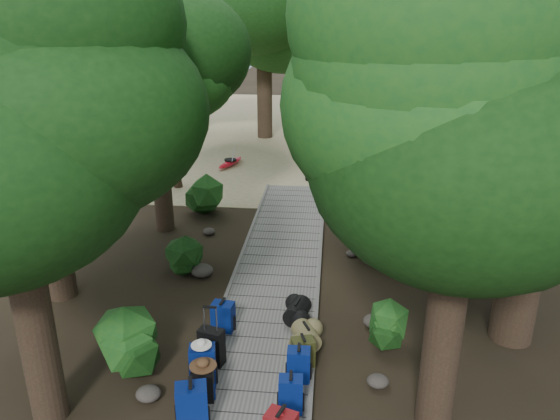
# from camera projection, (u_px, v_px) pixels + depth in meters

# --- Properties ---
(ground) EXTENTS (120.00, 120.00, 0.00)m
(ground) POSITION_uv_depth(u_px,v_px,m) (274.00, 290.00, 12.00)
(ground) COLOR #2E2417
(ground) RESTS_ON ground
(sand_beach) EXTENTS (40.00, 22.00, 0.02)m
(sand_beach) POSITION_uv_depth(u_px,v_px,m) (309.00, 131.00, 26.88)
(sand_beach) COLOR tan
(sand_beach) RESTS_ON ground
(boardwalk) EXTENTS (2.00, 12.00, 0.12)m
(boardwalk) POSITION_uv_depth(u_px,v_px,m) (279.00, 267.00, 12.90)
(boardwalk) COLOR slate
(boardwalk) RESTS_ON ground
(backpack_left_a) EXTENTS (0.51, 0.42, 0.84)m
(backpack_left_a) POSITION_uv_depth(u_px,v_px,m) (192.00, 406.00, 7.78)
(backpack_left_a) COLOR navy
(backpack_left_a) RESTS_ON boardwalk
(backpack_left_b) EXTENTS (0.37, 0.28, 0.62)m
(backpack_left_b) POSITION_uv_depth(u_px,v_px,m) (203.00, 382.00, 8.42)
(backpack_left_b) COLOR black
(backpack_left_b) RESTS_ON boardwalk
(backpack_left_c) EXTENTS (0.46, 0.36, 0.76)m
(backpack_left_c) POSITION_uv_depth(u_px,v_px,m) (203.00, 363.00, 8.76)
(backpack_left_c) COLOR navy
(backpack_left_c) RESTS_ON boardwalk
(backpack_left_d) EXTENTS (0.44, 0.35, 0.62)m
(backpack_left_d) POSITION_uv_depth(u_px,v_px,m) (223.00, 315.00, 10.24)
(backpack_left_d) COLOR navy
(backpack_left_d) RESTS_ON boardwalk
(backpack_right_b) EXTENTS (0.37, 0.27, 0.65)m
(backpack_right_b) POSITION_uv_depth(u_px,v_px,m) (291.00, 393.00, 8.18)
(backpack_right_b) COLOR navy
(backpack_right_b) RESTS_ON boardwalk
(backpack_right_c) EXTENTS (0.38, 0.27, 0.64)m
(backpack_right_c) POSITION_uv_depth(u_px,v_px,m) (299.00, 363.00, 8.86)
(backpack_right_c) COLOR navy
(backpack_right_c) RESTS_ON boardwalk
(backpack_right_d) EXTENTS (0.44, 0.37, 0.57)m
(backpack_right_d) POSITION_uv_depth(u_px,v_px,m) (303.00, 351.00, 9.22)
(backpack_right_d) COLOR #363515
(backpack_right_d) RESTS_ON boardwalk
(duffel_right_khaki) EXTENTS (0.58, 0.68, 0.38)m
(duffel_right_khaki) POSITION_uv_depth(u_px,v_px,m) (306.00, 336.00, 9.81)
(duffel_right_khaki) COLOR olive
(duffel_right_khaki) RESTS_ON boardwalk
(duffel_right_black) EXTENTS (0.53, 0.70, 0.39)m
(duffel_right_black) POSITION_uv_depth(u_px,v_px,m) (297.00, 311.00, 10.59)
(duffel_right_black) COLOR black
(duffel_right_black) RESTS_ON boardwalk
(suitcase_on_boardwalk) EXTENTS (0.47, 0.34, 0.66)m
(suitcase_on_boardwalk) POSITION_uv_depth(u_px,v_px,m) (212.00, 346.00, 9.28)
(suitcase_on_boardwalk) COLOR black
(suitcase_on_boardwalk) RESTS_ON boardwalk
(lone_suitcase_on_sand) EXTENTS (0.50, 0.34, 0.73)m
(lone_suitcase_on_sand) POSITION_uv_depth(u_px,v_px,m) (312.00, 170.00, 19.31)
(lone_suitcase_on_sand) COLOR black
(lone_suitcase_on_sand) RESTS_ON sand_beach
(hat_brown) EXTENTS (0.42, 0.42, 0.13)m
(hat_brown) POSITION_uv_depth(u_px,v_px,m) (203.00, 362.00, 8.29)
(hat_brown) COLOR #51351E
(hat_brown) RESTS_ON backpack_left_b
(hat_white) EXTENTS (0.33, 0.33, 0.11)m
(hat_white) POSITION_uv_depth(u_px,v_px,m) (201.00, 342.00, 8.55)
(hat_white) COLOR silver
(hat_white) RESTS_ON backpack_left_c
(kayak) EXTENTS (1.77, 3.51, 0.34)m
(kayak) POSITION_uv_depth(u_px,v_px,m) (230.00, 161.00, 21.06)
(kayak) COLOR red
(kayak) RESTS_ON sand_beach
(sun_lounger) EXTENTS (0.88, 2.00, 0.62)m
(sun_lounger) POSITION_uv_depth(u_px,v_px,m) (394.00, 163.00, 20.36)
(sun_lounger) COLOR silver
(sun_lounger) RESTS_ON sand_beach
(tree_right_a) EXTENTS (4.60, 4.60, 7.66)m
(tree_right_a) POSITION_uv_depth(u_px,v_px,m) (462.00, 179.00, 6.90)
(tree_right_a) COLOR black
(tree_right_a) RESTS_ON ground
(tree_right_c) EXTENTS (4.75, 4.75, 8.22)m
(tree_right_c) POSITION_uv_depth(u_px,v_px,m) (423.00, 88.00, 12.40)
(tree_right_c) COLOR black
(tree_right_c) RESTS_ON ground
(tree_right_d) EXTENTS (5.52, 5.52, 10.12)m
(tree_right_d) POSITION_uv_depth(u_px,v_px,m) (533.00, 42.00, 12.81)
(tree_right_d) COLOR black
(tree_right_d) RESTS_ON ground
(tree_right_e) EXTENTS (4.84, 4.84, 8.71)m
(tree_right_e) POSITION_uv_depth(u_px,v_px,m) (444.00, 60.00, 15.94)
(tree_right_e) COLOR black
(tree_right_e) RESTS_ON ground
(tree_right_f) EXTENTS (5.31, 5.31, 9.47)m
(tree_right_f) POSITION_uv_depth(u_px,v_px,m) (489.00, 39.00, 19.09)
(tree_right_f) COLOR black
(tree_right_f) RESTS_ON ground
(tree_left_a) EXTENTS (4.50, 4.50, 7.51)m
(tree_left_a) POSITION_uv_depth(u_px,v_px,m) (9.00, 182.00, 7.03)
(tree_left_a) COLOR black
(tree_left_a) RESTS_ON ground
(tree_left_b) EXTENTS (5.14, 5.14, 9.25)m
(tree_left_b) POSITION_uv_depth(u_px,v_px,m) (27.00, 77.00, 10.18)
(tree_left_b) COLOR black
(tree_left_b) RESTS_ON ground
(tree_left_c) EXTENTS (4.12, 4.12, 7.16)m
(tree_left_c) POSITION_uv_depth(u_px,v_px,m) (155.00, 100.00, 14.02)
(tree_left_c) COLOR black
(tree_left_c) RESTS_ON ground
(tree_back_a) EXTENTS (5.75, 5.75, 9.95)m
(tree_back_a) POSITION_uv_depth(u_px,v_px,m) (264.00, 26.00, 23.92)
(tree_back_a) COLOR black
(tree_back_a) RESTS_ON ground
(tree_back_b) EXTENTS (5.94, 5.94, 10.61)m
(tree_back_b) POSITION_uv_depth(u_px,v_px,m) (350.00, 18.00, 24.29)
(tree_back_b) COLOR black
(tree_back_b) RESTS_ON ground
(tree_back_c) EXTENTS (4.37, 4.37, 7.87)m
(tree_back_c) POSITION_uv_depth(u_px,v_px,m) (415.00, 49.00, 25.20)
(tree_back_c) COLOR black
(tree_back_c) RESTS_ON ground
(tree_back_d) EXTENTS (4.78, 4.78, 7.96)m
(tree_back_d) POSITION_uv_depth(u_px,v_px,m) (185.00, 49.00, 24.67)
(tree_back_d) COLOR black
(tree_back_d) RESTS_ON ground
(palm_right_a) EXTENTS (4.13, 4.13, 7.04)m
(palm_right_a) POSITION_uv_depth(u_px,v_px,m) (410.00, 90.00, 15.97)
(palm_right_a) COLOR #144413
(palm_right_a) RESTS_ON ground
(palm_right_b) EXTENTS (4.06, 4.06, 7.84)m
(palm_right_b) POSITION_uv_depth(u_px,v_px,m) (439.00, 59.00, 20.66)
(palm_right_b) COLOR #144413
(palm_right_b) RESTS_ON ground
(palm_right_c) EXTENTS (4.32, 4.32, 6.88)m
(palm_right_c) POSITION_uv_depth(u_px,v_px,m) (364.00, 67.00, 22.70)
(palm_right_c) COLOR #144413
(palm_right_c) RESTS_ON ground
(palm_left_a) EXTENTS (4.26, 4.26, 6.78)m
(palm_left_a) POSITION_uv_depth(u_px,v_px,m) (164.00, 87.00, 17.47)
(palm_left_a) COLOR #144413
(palm_left_a) RESTS_ON ground
(rock_left_a) EXTENTS (0.40, 0.36, 0.22)m
(rock_left_a) POSITION_uv_depth(u_px,v_px,m) (148.00, 394.00, 8.66)
(rock_left_a) COLOR #4C473F
(rock_left_a) RESTS_ON ground
(rock_left_b) EXTENTS (0.38, 0.34, 0.21)m
(rock_left_b) POSITION_uv_depth(u_px,v_px,m) (137.00, 325.00, 10.53)
(rock_left_b) COLOR #4C473F
(rock_left_b) RESTS_ON ground
(rock_left_c) EXTENTS (0.53, 0.47, 0.29)m
(rock_left_c) POSITION_uv_depth(u_px,v_px,m) (202.00, 270.00, 12.58)
(rock_left_c) COLOR #4C473F
(rock_left_c) RESTS_ON ground
(rock_left_d) EXTENTS (0.34, 0.30, 0.18)m
(rock_left_d) POSITION_uv_depth(u_px,v_px,m) (209.00, 231.00, 14.86)
(rock_left_d) COLOR #4C473F
(rock_left_d) RESTS_ON ground
(rock_right_a) EXTENTS (0.37, 0.33, 0.20)m
(rock_right_a) POSITION_uv_depth(u_px,v_px,m) (378.00, 381.00, 8.96)
(rock_right_a) COLOR #4C473F
(rock_right_a) RESTS_ON ground
(rock_right_b) EXTENTS (0.46, 0.42, 0.25)m
(rock_right_b) POSITION_uv_depth(u_px,v_px,m) (375.00, 321.00, 10.60)
(rock_right_b) COLOR #4C473F
(rock_right_b) RESTS_ON ground
(rock_right_c) EXTENTS (0.28, 0.25, 0.15)m
(rock_right_c) POSITION_uv_depth(u_px,v_px,m) (351.00, 254.00, 13.58)
(rock_right_c) COLOR #4C473F
(rock_right_c) RESTS_ON ground
(shrub_left_a) EXTENTS (1.22, 1.22, 1.09)m
(shrub_left_a) POSITION_uv_depth(u_px,v_px,m) (126.00, 345.00, 9.14)
(shrub_left_a) COLOR #18501B
(shrub_left_a) RESTS_ON ground
(shrub_left_b) EXTENTS (0.93, 0.93, 0.83)m
(shrub_left_b) POSITION_uv_depth(u_px,v_px,m) (183.00, 255.00, 12.69)
(shrub_left_b) COLOR #18501B
(shrub_left_b) RESTS_ON ground
(shrub_left_c) EXTENTS (1.33, 1.33, 1.20)m
(shrub_left_c) POSITION_uv_depth(u_px,v_px,m) (205.00, 194.00, 16.23)
(shrub_left_c) COLOR #18501B
(shrub_left_c) RESTS_ON ground
(shrub_right_a) EXTENTS (0.91, 0.91, 0.82)m
(shrub_right_a) POSITION_uv_depth(u_px,v_px,m) (383.00, 331.00, 9.77)
(shrub_right_a) COLOR #18501B
(shrub_right_a) RESTS_ON ground
(shrub_right_b) EXTENTS (1.41, 1.41, 1.27)m
(shrub_right_b) POSITION_uv_depth(u_px,v_px,m) (376.00, 237.00, 13.15)
(shrub_right_b) COLOR #18501B
(shrub_right_b) RESTS_ON ground
(shrub_right_c) EXTENTS (0.85, 0.85, 0.77)m
(shrub_right_c) POSITION_uv_depth(u_px,v_px,m) (353.00, 197.00, 16.61)
(shrub_right_c) COLOR #18501B
(shrub_right_c) RESTS_ON ground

